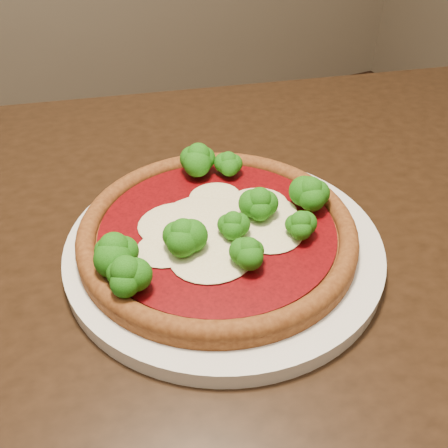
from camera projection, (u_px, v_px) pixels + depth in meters
name	position (u px, v px, depth m)	size (l,w,h in m)	color
dining_table	(179.00, 327.00, 0.58)	(1.36, 1.15, 0.75)	black
plate	(224.00, 246.00, 0.54)	(0.34, 0.34, 0.02)	white
pizza	(216.00, 228.00, 0.52)	(0.29, 0.29, 0.06)	brown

